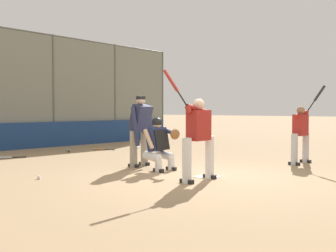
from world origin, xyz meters
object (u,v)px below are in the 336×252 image
spare_bat_first_base_side (68,150)px  umpire_home (140,128)px  batter_on_deck (301,133)px  spare_bat_near_backstop (101,149)px  spare_bat_third_base_side (137,148)px  spare_bat_by_padding (5,158)px  catcher_behind_plate (160,143)px  batter_at_plate (198,136)px  baseball_loose (39,177)px

spare_bat_first_base_side → umpire_home: bearing=-162.1°
umpire_home → batter_on_deck: batter_on_deck is taller
umpire_home → spare_bat_first_base_side: bearing=-106.7°
spare_bat_near_backstop → spare_bat_third_base_side: (-1.14, 0.62, 0.00)m
spare_bat_near_backstop → spare_bat_by_padding: same height
spare_bat_near_backstop → catcher_behind_plate: bearing=130.5°
batter_at_plate → catcher_behind_plate: bearing=-107.0°
batter_on_deck → baseball_loose: batter_on_deck is taller
batter_at_plate → batter_on_deck: 3.79m
spare_bat_near_backstop → baseball_loose: size_ratio=10.01×
catcher_behind_plate → baseball_loose: catcher_behind_plate is taller
spare_bat_first_base_side → baseball_loose: (3.47, 4.33, 0.00)m
spare_bat_by_padding → spare_bat_first_base_side: same height
batter_at_plate → batter_on_deck: (-3.77, 0.43, -0.07)m
batter_at_plate → spare_bat_first_base_side: 7.02m
umpire_home → spare_bat_near_backstop: (-1.79, -3.94, -0.91)m
spare_bat_third_base_side → baseball_loose: 6.40m
batter_at_plate → baseball_loose: batter_at_plate is taller
spare_bat_first_base_side → baseball_loose: bearing=169.4°
batter_at_plate → spare_bat_by_padding: 6.43m
catcher_behind_plate → spare_bat_third_base_side: (-3.07, -4.13, -0.61)m
spare_bat_near_backstop → spare_bat_by_padding: size_ratio=0.92×
batter_at_plate → batter_on_deck: bearing=173.4°
spare_bat_third_base_side → spare_bat_first_base_side: size_ratio=0.87×
catcher_behind_plate → batter_on_deck: batter_on_deck is taller
catcher_behind_plate → spare_bat_third_base_side: 5.18m
umpire_home → spare_bat_first_base_side: 4.68m
spare_bat_near_backstop → spare_bat_third_base_side: same height
catcher_behind_plate → umpire_home: size_ratio=0.70×
spare_bat_first_base_side → spare_bat_by_padding: bearing=130.4°
spare_bat_near_backstop → baseball_loose: (4.44, 3.75, 0.00)m
umpire_home → batter_on_deck: 4.18m
umpire_home → batter_at_plate: bearing=69.0°
batter_at_plate → spare_bat_by_padding: size_ratio=2.74×
batter_on_deck → spare_bat_first_base_side: (2.35, -7.25, -0.78)m
batter_on_deck → baseball_loose: size_ratio=27.83×
spare_bat_near_backstop → spare_bat_third_base_side: size_ratio=1.06×
spare_bat_near_backstop → batter_at_plate: bearing=131.8°
batter_at_plate → batter_on_deck: size_ratio=1.07×
spare_bat_near_backstop → baseball_loose: baseball_loose is taller
batter_at_plate → catcher_behind_plate: size_ratio=1.78×
batter_at_plate → spare_bat_by_padding: (1.00, -6.30, -0.86)m
baseball_loose → batter_on_deck: bearing=153.4°
batter_on_deck → umpire_home: bearing=139.8°
catcher_behind_plate → baseball_loose: size_ratio=16.68×
spare_bat_third_base_side → baseball_loose: (5.58, 3.13, 0.00)m
spare_bat_by_padding → spare_bat_first_base_side: bearing=-140.3°
catcher_behind_plate → spare_bat_near_backstop: size_ratio=1.67×
catcher_behind_plate → spare_bat_by_padding: catcher_behind_plate is taller
umpire_home → spare_bat_first_base_side: umpire_home is taller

